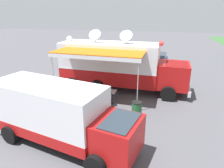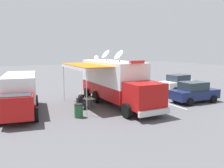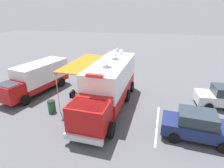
# 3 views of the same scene
# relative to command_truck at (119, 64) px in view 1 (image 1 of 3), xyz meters

# --- Properties ---
(ground_plane) EXTENTS (100.00, 100.00, 0.00)m
(ground_plane) POSITION_rel_command_truck_xyz_m (-0.07, -0.75, -1.95)
(ground_plane) COLOR #515156
(lot_stripe) EXTENTS (0.36, 4.80, 0.01)m
(lot_stripe) POSITION_rel_command_truck_xyz_m (-3.87, 1.73, -1.94)
(lot_stripe) COLOR silver
(lot_stripe) RESTS_ON ground
(command_truck) EXTENTS (5.14, 9.60, 4.53)m
(command_truck) POSITION_rel_command_truck_xyz_m (0.00, 0.00, 0.00)
(command_truck) COLOR #B71414
(command_truck) RESTS_ON ground
(folding_table) EXTENTS (0.84, 0.84, 0.73)m
(folding_table) POSITION_rel_command_truck_xyz_m (2.40, -0.11, -1.27)
(folding_table) COLOR silver
(folding_table) RESTS_ON ground
(water_bottle) EXTENTS (0.07, 0.07, 0.22)m
(water_bottle) POSITION_rel_command_truck_xyz_m (2.37, -0.06, -1.11)
(water_bottle) COLOR #3F9959
(water_bottle) RESTS_ON folding_table
(folding_chair_at_table) EXTENTS (0.50, 0.50, 0.87)m
(folding_chair_at_table) POSITION_rel_command_truck_xyz_m (3.20, -0.02, -1.43)
(folding_chair_at_table) COLOR black
(folding_chair_at_table) RESTS_ON ground
(folding_chair_beside_table) EXTENTS (0.50, 0.50, 0.87)m
(folding_chair_beside_table) POSITION_rel_command_truck_xyz_m (2.58, -0.96, -1.43)
(folding_chair_beside_table) COLOR black
(folding_chair_beside_table) RESTS_ON ground
(seated_responder) EXTENTS (0.68, 0.57, 1.25)m
(seated_responder) POSITION_rel_command_truck_xyz_m (3.01, -0.01, -1.30)
(seated_responder) COLOR black
(seated_responder) RESTS_ON ground
(trash_bin) EXTENTS (0.57, 0.57, 0.91)m
(trash_bin) POSITION_rel_command_truck_xyz_m (4.04, 1.88, -1.49)
(trash_bin) COLOR #235B33
(trash_bin) RESTS_ON ground
(traffic_cone) EXTENTS (0.36, 0.36, 0.58)m
(traffic_cone) POSITION_rel_command_truck_xyz_m (0.12, -5.50, -1.67)
(traffic_cone) COLOR black
(traffic_cone) RESTS_ON ground
(support_truck) EXTENTS (3.48, 7.08, 2.70)m
(support_truck) POSITION_rel_command_truck_xyz_m (7.17, -1.22, -0.56)
(support_truck) COLOR white
(support_truck) RESTS_ON ground
(car_behind_truck) EXTENTS (4.34, 2.30, 1.76)m
(car_behind_truck) POSITION_rel_command_truck_xyz_m (-6.15, 2.67, -1.07)
(car_behind_truck) COLOR navy
(car_behind_truck) RESTS_ON ground
(car_far_corner) EXTENTS (4.30, 2.20, 1.76)m
(car_far_corner) POSITION_rel_command_truck_xyz_m (-9.02, -1.97, -1.07)
(car_far_corner) COLOR silver
(car_far_corner) RESTS_ON ground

